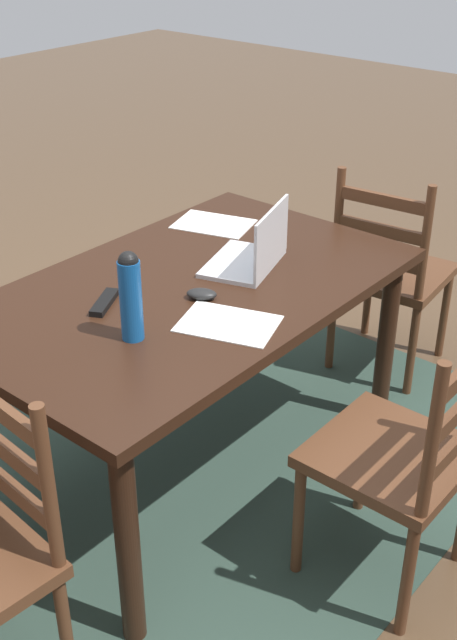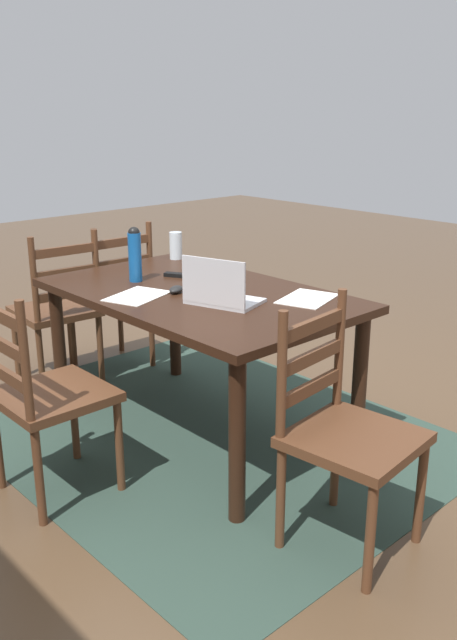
# 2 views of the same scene
# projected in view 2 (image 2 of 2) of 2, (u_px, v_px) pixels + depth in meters

# --- Properties ---
(ground_plane) EXTENTS (14.00, 14.00, 0.00)m
(ground_plane) POSITION_uv_depth(u_px,v_px,m) (200.00, 431.00, 3.49)
(ground_plane) COLOR brown
(area_rug) EXTENTS (2.46, 1.92, 0.01)m
(area_rug) POSITION_uv_depth(u_px,v_px,m) (200.00, 430.00, 3.49)
(area_rug) COLOR #2D4238
(area_rug) RESTS_ON ground
(dining_table) EXTENTS (1.56, 0.96, 0.76)m
(dining_table) POSITION_uv_depth(u_px,v_px,m) (198.00, 309.00, 3.29)
(dining_table) COLOR black
(dining_table) RESTS_ON ground
(chair_far_head) EXTENTS (0.44, 0.44, 0.95)m
(chair_far_head) POSITION_uv_depth(u_px,v_px,m) (45.00, 395.00, 2.80)
(chair_far_head) COLOR #56331E
(chair_far_head) RESTS_ON ground
(chair_left_far) EXTENTS (0.48, 0.48, 0.95)m
(chair_left_far) POSITION_uv_depth(u_px,v_px,m) (345.00, 433.00, 2.47)
(chair_left_far) COLOR #56331E
(chair_left_far) RESTS_ON ground
(chair_right_far) EXTENTS (0.47, 0.47, 0.95)m
(chair_right_far) POSITION_uv_depth(u_px,v_px,m) (58.00, 310.00, 3.97)
(chair_right_far) COLOR #56331E
(chair_right_far) RESTS_ON ground
(chair_right_near) EXTENTS (0.46, 0.46, 0.95)m
(chair_right_near) POSITION_uv_depth(u_px,v_px,m) (112.00, 298.00, 4.22)
(chair_right_near) COLOR #56331E
(chair_right_near) RESTS_ON ground
(laptop) EXTENTS (0.37, 0.31, 0.23)m
(laptop) POSITION_uv_depth(u_px,v_px,m) (220.00, 293.00, 3.01)
(laptop) COLOR silver
(laptop) RESTS_ON dining_table
(water_bottle) EXTENTS (0.07, 0.07, 0.28)m
(water_bottle) POSITION_uv_depth(u_px,v_px,m) (135.00, 253.00, 3.40)
(water_bottle) COLOR #145199
(water_bottle) RESTS_ON dining_table
(drinking_glass) EXTENTS (0.07, 0.07, 0.16)m
(drinking_glass) POSITION_uv_depth(u_px,v_px,m) (176.00, 246.00, 3.93)
(drinking_glass) COLOR silver
(drinking_glass) RESTS_ON dining_table
(computer_mouse) EXTENTS (0.10, 0.12, 0.03)m
(computer_mouse) POSITION_uv_depth(u_px,v_px,m) (176.00, 289.00, 3.22)
(computer_mouse) COLOR black
(computer_mouse) RESTS_ON dining_table
(tv_remote) EXTENTS (0.17, 0.12, 0.02)m
(tv_remote) POSITION_uv_depth(u_px,v_px,m) (180.00, 275.00, 3.52)
(tv_remote) COLOR black
(tv_remote) RESTS_ON dining_table
(paper_stack_left) EXTENTS (0.29, 0.34, 0.00)m
(paper_stack_left) POSITION_uv_depth(u_px,v_px,m) (307.00, 299.00, 3.12)
(paper_stack_left) COLOR white
(paper_stack_left) RESTS_ON dining_table
(paper_stack_right) EXTENTS (0.30, 0.35, 0.00)m
(paper_stack_right) POSITION_uv_depth(u_px,v_px,m) (137.00, 296.00, 3.16)
(paper_stack_right) COLOR white
(paper_stack_right) RESTS_ON dining_table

